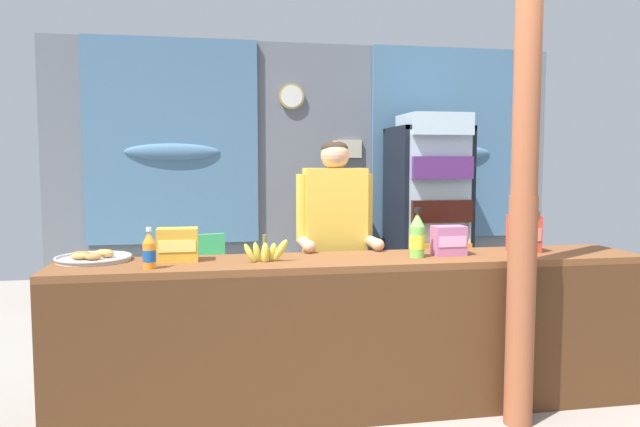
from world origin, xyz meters
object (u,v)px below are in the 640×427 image
shopkeeper (335,231)px  snack_box_choco_powder (178,245)px  banana_bunch (266,252)px  timber_post (524,205)px  snack_box_wafer (449,241)px  pastry_tray (94,258)px  stall_counter (363,320)px  drink_fridge (429,207)px  snack_box_crackers (524,234)px  plastic_lawn_chair (205,280)px  soda_bottle_lime_soda (417,236)px  soda_bottle_orange_soda (149,251)px  bottle_shelf_rack (337,250)px

shopkeeper → snack_box_choco_powder: shopkeeper is taller
banana_bunch → timber_post: bearing=-14.1°
snack_box_wafer → pastry_tray: size_ratio=0.45×
stall_counter → drink_fridge: size_ratio=1.82×
stall_counter → snack_box_crackers: bearing=8.2°
plastic_lawn_chair → soda_bottle_lime_soda: 2.15m
soda_bottle_orange_soda → snack_box_wafer: 1.74m
drink_fridge → snack_box_wafer: size_ratio=9.95×
soda_bottle_orange_soda → snack_box_crackers: (2.25, 0.19, 0.02)m
shopkeeper → soda_bottle_lime_soda: 0.67m
stall_counter → soda_bottle_orange_soda: 1.25m
snack_box_choco_powder → banana_bunch: bearing=-12.6°
soda_bottle_lime_soda → pastry_tray: (-1.86, 0.21, -0.11)m
banana_bunch → bottle_shelf_rack: bearing=68.2°
snack_box_wafer → soda_bottle_lime_soda: bearing=-168.0°
snack_box_wafer → soda_bottle_orange_soda: bearing=-175.0°
bottle_shelf_rack → timber_post: bearing=-79.7°
pastry_tray → plastic_lawn_chair: bearing=67.3°
stall_counter → shopkeeper: bearing=93.2°
plastic_lawn_chair → timber_post: bearing=-49.3°
snack_box_choco_powder → stall_counter: bearing=-10.1°
timber_post → pastry_tray: (-2.34, 0.56, -0.31)m
soda_bottle_orange_soda → plastic_lawn_chair: bearing=81.3°
timber_post → banana_bunch: timber_post is taller
stall_counter → drink_fridge: drink_fridge is taller
bottle_shelf_rack → soda_bottle_lime_soda: (-0.01, -2.27, 0.41)m
shopkeeper → snack_box_wafer: bearing=-40.0°
bottle_shelf_rack → drink_fridge: bearing=-18.4°
snack_box_wafer → pastry_tray: bearing=175.4°
soda_bottle_orange_soda → snack_box_wafer: soda_bottle_orange_soda is taller
plastic_lawn_chair → snack_box_wafer: size_ratio=4.48×
soda_bottle_lime_soda → soda_bottle_orange_soda: (-1.52, -0.11, -0.03)m
snack_box_choco_powder → banana_bunch: (0.49, -0.11, -0.04)m
bottle_shelf_rack → plastic_lawn_chair: size_ratio=1.39×
stall_counter → banana_bunch: bearing=172.1°
bottle_shelf_rack → stall_counter: bearing=-98.6°
bottle_shelf_rack → banana_bunch: (-0.91, -2.27, 0.34)m
snack_box_wafer → pastry_tray: (-2.07, 0.17, -0.07)m
soda_bottle_orange_soda → snack_box_crackers: bearing=4.8°
drink_fridge → snack_box_crackers: 1.92m
stall_counter → banana_bunch: size_ratio=12.74×
stall_counter → bottle_shelf_rack: (0.36, 2.34, 0.06)m
snack_box_crackers → banana_bunch: snack_box_crackers is taller
pastry_tray → bottle_shelf_rack: bearing=47.8°
banana_bunch → soda_bottle_lime_soda: bearing=-0.2°
bottle_shelf_rack → plastic_lawn_chair: bearing=-154.5°
soda_bottle_lime_soda → snack_box_crackers: bearing=6.4°
drink_fridge → shopkeeper: 1.89m
plastic_lawn_chair → shopkeeper: size_ratio=0.53×
soda_bottle_orange_soda → soda_bottle_lime_soda: bearing=4.0°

